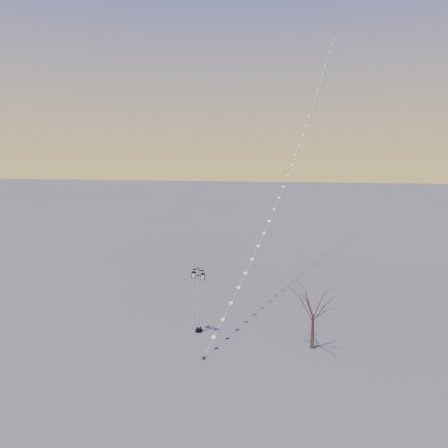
# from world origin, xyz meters

# --- Properties ---
(ground) EXTENTS (300.00, 300.00, 0.00)m
(ground) POSITION_xyz_m (0.00, 0.00, 0.00)
(ground) COLOR #494949
(ground) RESTS_ON ground
(street_lamp) EXTENTS (1.14, 0.73, 4.74)m
(street_lamp) POSITION_xyz_m (-0.48, 2.71, 2.62)
(street_lamp) COLOR black
(street_lamp) RESTS_ON ground
(bare_tree) EXTENTS (2.56, 2.56, 4.25)m
(bare_tree) POSITION_xyz_m (7.40, 1.35, 2.95)
(bare_tree) COLOR brown
(bare_tree) RESTS_ON ground
(kite_train) EXTENTS (10.82, 42.66, 28.75)m
(kite_train) POSITION_xyz_m (5.82, 19.73, 14.26)
(kite_train) COLOR #2C2219
(kite_train) RESTS_ON ground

